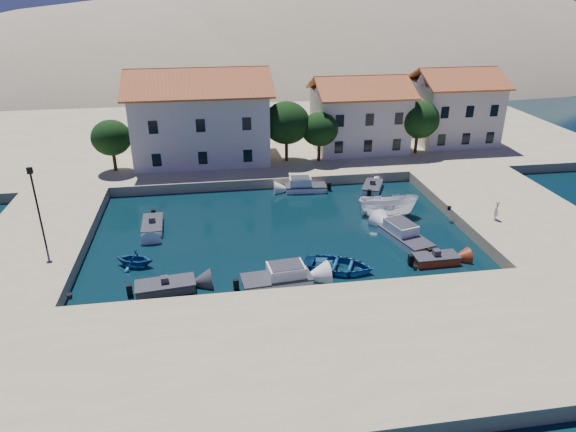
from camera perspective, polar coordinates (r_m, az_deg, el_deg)
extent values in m
plane|color=black|center=(33.68, 1.45, -9.23)|extent=(400.00, 400.00, 0.00)
cube|color=tan|center=(28.65, 3.67, -14.95)|extent=(52.00, 12.00, 1.00)
cube|color=tan|center=(48.99, 23.50, 0.51)|extent=(11.00, 20.00, 1.00)
cube|color=tan|center=(43.95, -26.35, -2.73)|extent=(8.00, 20.00, 1.00)
cube|color=tan|center=(68.41, -2.63, 8.96)|extent=(80.00, 36.00, 1.00)
ellipsoid|color=tan|center=(142.98, -10.65, 8.25)|extent=(198.00, 126.00, 72.00)
ellipsoid|color=tan|center=(168.37, 5.25, 9.23)|extent=(220.00, 176.00, 99.00)
cube|color=beige|center=(57.29, -9.63, 9.99)|extent=(14.00, 9.00, 7.50)
pyramid|color=#993A22|center=(56.31, -9.99, 14.77)|extent=(14.70, 9.45, 2.20)
cube|color=beige|center=(60.85, 7.86, 10.46)|extent=(10.00, 8.00, 6.50)
pyramid|color=#993A22|center=(60.01, 8.09, 14.30)|extent=(10.50, 8.40, 1.80)
cube|color=beige|center=(66.08, 17.84, 10.86)|extent=(9.00, 8.00, 7.00)
pyramid|color=#993A22|center=(65.28, 18.34, 14.60)|extent=(9.45, 8.40, 1.80)
cylinder|color=#382314|center=(55.93, -18.74, 6.02)|extent=(0.36, 0.36, 2.50)
ellipsoid|color=black|center=(55.32, -19.05, 8.22)|extent=(4.00, 4.00, 3.60)
cylinder|color=#382314|center=(56.07, -0.17, 7.63)|extent=(0.36, 0.36, 3.00)
ellipsoid|color=black|center=(55.36, -0.17, 10.31)|extent=(5.00, 5.00, 4.50)
cylinder|color=#382314|center=(56.29, 3.46, 7.39)|extent=(0.36, 0.36, 2.50)
ellipsoid|color=black|center=(55.68, 3.52, 9.61)|extent=(4.00, 4.00, 3.60)
cylinder|color=#382314|center=(60.60, 14.06, 8.06)|extent=(0.36, 0.36, 2.75)
ellipsoid|color=black|center=(59.98, 14.30, 10.33)|extent=(4.60, 4.60, 4.14)
cylinder|color=black|center=(40.39, -25.98, 0.53)|extent=(0.14, 0.14, 6.00)
cube|color=black|center=(39.40, -26.77, 4.53)|extent=(0.35, 0.25, 0.45)
cylinder|color=black|center=(34.55, -23.10, -8.23)|extent=(0.36, 0.36, 0.30)
cylinder|color=black|center=(35.84, 13.98, -5.63)|extent=(0.36, 0.36, 0.30)
cylinder|color=black|center=(45.97, 17.48, 0.82)|extent=(0.36, 0.36, 0.30)
cube|color=#36363B|center=(35.38, -13.46, -7.69)|extent=(3.99, 2.14, 0.90)
cube|color=#36363B|center=(35.21, -13.51, -7.24)|extent=(4.08, 2.18, 0.10)
cube|color=#36363B|center=(35.10, -13.54, -6.93)|extent=(0.56, 0.56, 0.50)
cube|color=white|center=(35.07, -1.26, -7.25)|extent=(4.78, 2.39, 0.90)
cube|color=#36363B|center=(34.90, -1.27, -6.79)|extent=(4.89, 2.44, 0.10)
cube|color=white|center=(34.71, -1.28, -6.27)|extent=(2.59, 1.89, 0.90)
imported|color=#184E88|center=(37.04, 5.67, -5.98)|extent=(5.94, 5.24, 1.02)
cube|color=maroon|center=(39.17, 16.08, -4.68)|extent=(3.25, 1.50, 0.90)
cube|color=#36363B|center=(39.02, 16.14, -4.25)|extent=(3.32, 1.53, 0.10)
cube|color=#36363B|center=(38.92, 16.17, -3.97)|extent=(0.51, 0.51, 0.50)
cube|color=white|center=(41.68, 12.88, -2.47)|extent=(3.21, 5.25, 0.90)
cube|color=#36363B|center=(41.54, 12.93, -2.07)|extent=(3.27, 5.37, 0.10)
cube|color=white|center=(41.38, 12.97, -1.61)|extent=(2.31, 2.95, 0.90)
imported|color=white|center=(46.19, 10.95, 0.09)|extent=(5.42, 2.74, 2.00)
cube|color=white|center=(51.57, 9.36, 3.14)|extent=(2.98, 3.84, 0.90)
cube|color=#36363B|center=(51.45, 9.38, 3.48)|extent=(3.04, 3.92, 0.10)
cube|color=#36363B|center=(51.38, 9.40, 3.71)|extent=(0.67, 0.67, 0.50)
imported|color=#184E88|center=(38.99, -16.60, -5.31)|extent=(3.42, 3.18, 1.47)
cube|color=white|center=(44.22, -14.81, -1.07)|extent=(1.75, 3.71, 0.90)
cube|color=#36363B|center=(44.09, -14.85, -0.68)|extent=(1.78, 3.79, 0.10)
cube|color=#36363B|center=(44.00, -14.88, -0.42)|extent=(0.52, 0.52, 0.50)
cube|color=white|center=(50.68, 1.97, 3.07)|extent=(4.02, 1.94, 0.90)
cube|color=#36363B|center=(50.56, 1.97, 3.42)|extent=(4.12, 1.98, 0.10)
cube|color=white|center=(50.43, 1.98, 3.81)|extent=(2.17, 1.56, 0.90)
imported|color=silver|center=(45.16, 22.12, 0.59)|extent=(0.69, 0.69, 1.61)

